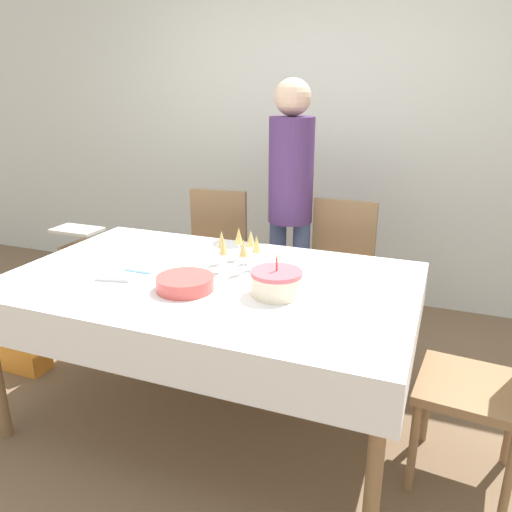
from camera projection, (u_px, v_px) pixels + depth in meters
name	position (u px, v px, depth m)	size (l,w,h in m)	color
ground_plane	(214.00, 414.00, 2.63)	(12.00, 12.00, 0.00)	brown
wall_back	(316.00, 126.00, 3.84)	(8.00, 0.05, 2.70)	silver
dining_table	(211.00, 297.00, 2.41)	(1.92, 1.19, 0.77)	white
dining_chair_far_left	(214.00, 256.00, 3.41)	(0.46, 0.46, 0.97)	olive
dining_chair_far_right	(338.00, 272.00, 3.11)	(0.43, 0.43, 0.97)	olive
dining_chair_right_end	(497.00, 375.00, 2.00)	(0.46, 0.46, 0.97)	olive
birthday_cake	(276.00, 283.00, 2.16)	(0.23, 0.23, 0.19)	beige
champagne_tray	(239.00, 253.00, 2.48)	(0.34, 0.34, 0.18)	silver
plate_stack_main	(185.00, 283.00, 2.22)	(0.26, 0.26, 0.06)	#CC4C47
cake_knife	(284.00, 320.00, 1.94)	(0.30, 0.04, 0.00)	silver
fork_pile	(114.00, 278.00, 2.35)	(0.18, 0.10, 0.02)	silver
napkin_pile	(146.00, 267.00, 2.50)	(0.15, 0.15, 0.01)	#8CC6E0
person_standing	(291.00, 190.00, 3.13)	(0.28, 0.28, 1.69)	#3F4C72
high_chair	(88.00, 256.00, 3.58)	(0.33, 0.35, 0.71)	olive
gift_bag	(25.00, 351.00, 3.01)	(0.26, 0.16, 0.24)	orange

